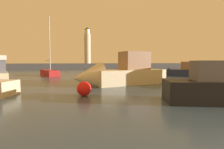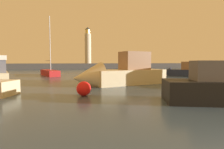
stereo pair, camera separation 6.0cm
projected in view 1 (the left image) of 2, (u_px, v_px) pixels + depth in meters
name	position (u px, v px, depth m)	size (l,w,h in m)	color
ground_plane	(92.00, 74.00, 31.84)	(220.00, 220.00, 0.00)	#384C60
breakwater	(77.00, 66.00, 60.68)	(82.32, 6.09, 1.74)	#423F3D
lighthouse	(87.00, 46.00, 61.20)	(2.15, 2.15, 12.55)	beige
motorboat_1	(117.00, 74.00, 17.36)	(9.94, 4.78, 3.91)	beige
motorboat_5	(182.00, 71.00, 27.85)	(5.81, 5.77, 2.50)	#1E284C
sailboat_moored	(49.00, 72.00, 28.84)	(3.46, 6.77, 9.49)	#B21E1E
mooring_buoy	(84.00, 89.00, 11.56)	(0.96, 0.96, 0.96)	red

